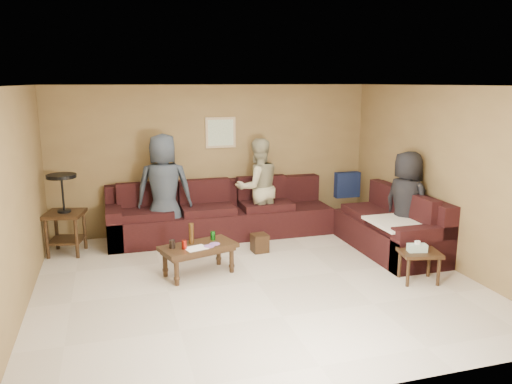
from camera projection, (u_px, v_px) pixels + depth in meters
room at (256, 155)px, 6.14m from camera, size 5.60×5.50×2.50m
sectional_sofa at (278, 222)px, 8.07m from camera, size 4.65×2.90×0.97m
coffee_table at (198, 249)px, 6.67m from camera, size 1.10×0.77×0.70m
end_table_left at (64, 213)px, 7.43m from camera, size 0.64×0.64×1.22m
side_table_right at (419, 255)px, 6.43m from camera, size 0.57×0.50×0.56m
waste_bin at (260, 243)px, 7.61m from camera, size 0.25×0.25×0.28m
wall_art at (221, 133)px, 8.48m from camera, size 0.52×0.04×0.52m
person_left at (164, 190)px, 7.85m from camera, size 0.95×0.70×1.77m
person_middle at (258, 187)px, 8.33m from camera, size 0.87×0.73×1.64m
person_right at (406, 203)px, 7.40m from camera, size 0.72×0.88×1.56m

